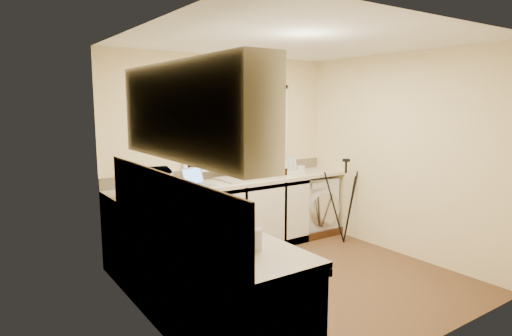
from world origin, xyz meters
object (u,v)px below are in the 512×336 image
Objects in this scene: glass_jug at (255,239)px; cup_back at (301,169)px; tripod at (345,201)px; cup_left at (245,237)px; kettle at (180,196)px; plant_c at (243,155)px; soap_bottle_clear at (283,154)px; plant_a at (207,158)px; soap_bottle_green at (279,152)px; dish_rack at (288,172)px; laptop at (197,181)px; plant_d at (257,156)px; washing_machine at (311,204)px; microwave at (153,185)px; steel_jar at (211,226)px; plant_b at (223,158)px.

glass_jug reaches higher than cup_back.
cup_left is (-2.59, -1.53, 0.38)m from tripod.
plant_c is at bearing 38.83° from kettle.
plant_a is at bearing 179.43° from soap_bottle_clear.
plant_c is at bearing 58.76° from glass_jug.
soap_bottle_green is at bearing 114.67° from tripod.
kettle is 0.59× the size of dish_rack.
soap_bottle_green reaches higher than cup_left.
laptop is 2.27m from glass_jug.
plant_c is 0.24m from plant_d.
washing_machine is 2.72m from kettle.
soap_bottle_green is (2.01, 1.12, 0.18)m from kettle.
plant_a is at bearing 169.89° from dish_rack.
plant_d is at bearing 148.26° from dish_rack.
plant_c is at bearing 165.21° from cup_back.
plant_a is at bearing 179.19° from soap_bottle_green.
tripod is at bearing -29.96° from laptop.
soap_bottle_green is (0.59, -0.02, 0.01)m from plant_c.
tripod is 4.37× the size of plant_c.
steel_jar is at bearing -167.82° from microwave.
steel_jar is 0.41× the size of soap_bottle_green.
plant_c is (-1.05, 0.17, 0.77)m from washing_machine.
microwave is 1.64m from plant_c.
glass_jug is at bearing -156.31° from tripod.
plant_d reaches higher than dish_rack.
kettle is 0.48m from microwave.
dish_rack is at bearing -12.76° from laptop.
glass_jug is at bearing -131.77° from dish_rack.
plant_b is at bearing 62.88° from cup_left.
dish_rack is 0.33m from soap_bottle_green.
plant_b reaches higher than glass_jug.
tripod is (0.52, -0.56, -0.36)m from dish_rack.
microwave is 2.78× the size of soap_bottle_clear.
laptop is at bearing -164.43° from plant_d.
steel_jar is 0.57× the size of plant_d.
plant_a is at bearing -175.90° from plant_b.
glass_jug is (-2.60, -1.67, 0.40)m from tripod.
plant_d is (0.76, 0.01, -0.03)m from plant_a.
dish_rack is at bearing 39.42° from steel_jar.
plant_b reaches higher than washing_machine.
dish_rack is at bearing 47.10° from glass_jug.
laptop reaches higher than cup_back.
plant_a is 1.01× the size of plant_c.
soap_bottle_green reaches higher than tripod.
laptop is 1.10m from plant_d.
microwave is 2.36× the size of plant_b.
microwave is 1.39m from plant_b.
plant_b is at bearing 14.55° from laptop.
soap_bottle_clear is at bearing 3.23° from soap_bottle_green.
steel_jar is 2.93m from soap_bottle_green.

